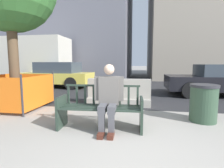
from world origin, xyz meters
The scene contains 10 objects.
ground_plane centered at (0.00, 0.00, 0.00)m, with size 200.00×200.00×0.00m, color gray.
street_asphalt centered at (0.00, 8.70, 0.00)m, with size 120.00×12.00×0.01m, color #28282B.
street_bench centered at (-0.57, 1.14, 0.40)m, with size 1.71×0.59×0.88m.
seated_person centered at (-0.39, 1.09, 0.69)m, with size 0.58×0.73×1.31m.
jersey_barrier_centre centered at (-0.44, 3.28, 0.34)m, with size 2.00×0.69×0.84m.
construction_fence centered at (-3.44, 2.38, 0.53)m, with size 1.62×1.62×1.07m.
car_taxi_near centered at (-4.43, 7.03, 0.71)m, with size 4.05×1.99×1.40m.
car_sedan_mid centered at (3.40, 5.52, 0.65)m, with size 4.03×1.91×1.30m.
delivery_truck centered at (-7.84, 8.77, 1.69)m, with size 6.82×2.38×3.05m.
trash_bin centered at (1.66, 1.95, 0.43)m, with size 0.62×0.62×0.86m.
Camera 1 is at (0.21, -2.25, 1.33)m, focal length 28.00 mm.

